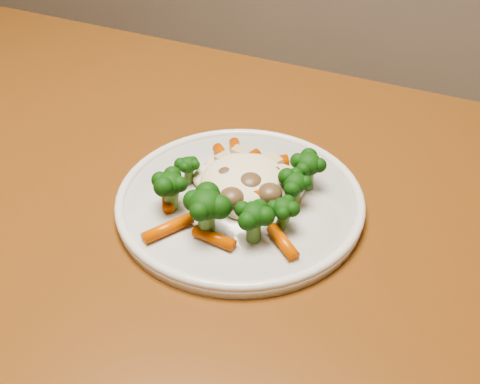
# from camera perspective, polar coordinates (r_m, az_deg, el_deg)

# --- Properties ---
(dining_table) EXTENTS (1.17, 0.81, 0.75)m
(dining_table) POSITION_cam_1_polar(r_m,az_deg,el_deg) (0.69, -5.28, -9.39)
(dining_table) COLOR brown
(dining_table) RESTS_ON ground
(plate) EXTENTS (0.26, 0.26, 0.01)m
(plate) POSITION_cam_1_polar(r_m,az_deg,el_deg) (0.62, 0.00, -1.00)
(plate) COLOR silver
(plate) RESTS_ON dining_table
(meal) EXTENTS (0.16, 0.19, 0.05)m
(meal) POSITION_cam_1_polar(r_m,az_deg,el_deg) (0.60, 0.25, 0.48)
(meal) COLOR #F6E9C5
(meal) RESTS_ON plate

